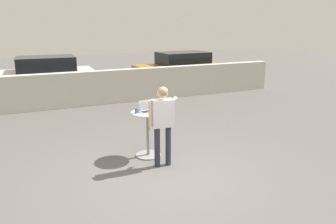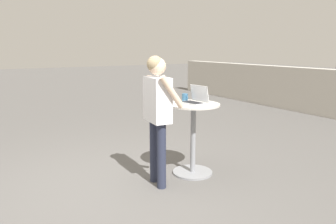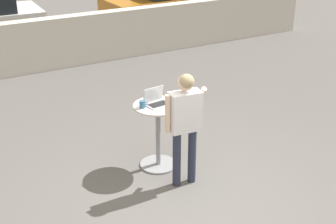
{
  "view_description": "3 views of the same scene",
  "coord_description": "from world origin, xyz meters",
  "px_view_note": "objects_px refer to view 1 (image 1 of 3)",
  "views": [
    {
      "loc": [
        -2.26,
        -4.96,
        2.73
      ],
      "look_at": [
        0.17,
        0.43,
        1.12
      ],
      "focal_mm": 35.0,
      "sensor_mm": 36.0,
      "label": 1
    },
    {
      "loc": [
        3.48,
        -1.32,
        1.69
      ],
      "look_at": [
        0.27,
        0.6,
        0.94
      ],
      "focal_mm": 35.0,
      "sensor_mm": 36.0,
      "label": 2
    },
    {
      "loc": [
        -2.77,
        -4.09,
        3.54
      ],
      "look_at": [
        -0.14,
        0.55,
        1.12
      ],
      "focal_mm": 50.0,
      "sensor_mm": 36.0,
      "label": 3
    }
  ],
  "objects_px": {
    "standing_person": "(163,117)",
    "laptop": "(147,109)",
    "cafe_table": "(148,130)",
    "coffee_mug": "(137,111)",
    "parked_car_near_street": "(43,75)",
    "parked_car_further_down": "(180,68)"
  },
  "relations": [
    {
      "from": "laptop",
      "to": "coffee_mug",
      "type": "bearing_deg",
      "value": -176.44
    },
    {
      "from": "standing_person",
      "to": "laptop",
      "type": "bearing_deg",
      "value": 97.87
    },
    {
      "from": "coffee_mug",
      "to": "standing_person",
      "type": "distance_m",
      "value": 0.68
    },
    {
      "from": "laptop",
      "to": "standing_person",
      "type": "height_order",
      "value": "standing_person"
    },
    {
      "from": "coffee_mug",
      "to": "parked_car_near_street",
      "type": "bearing_deg",
      "value": 99.31
    },
    {
      "from": "coffee_mug",
      "to": "parked_car_further_down",
      "type": "distance_m",
      "value": 8.36
    },
    {
      "from": "laptop",
      "to": "parked_car_near_street",
      "type": "distance_m",
      "value": 7.81
    },
    {
      "from": "cafe_table",
      "to": "coffee_mug",
      "type": "height_order",
      "value": "coffee_mug"
    },
    {
      "from": "coffee_mug",
      "to": "parked_car_near_street",
      "type": "distance_m",
      "value": 7.79
    },
    {
      "from": "coffee_mug",
      "to": "standing_person",
      "type": "bearing_deg",
      "value": -62.89
    },
    {
      "from": "cafe_table",
      "to": "laptop",
      "type": "height_order",
      "value": "laptop"
    },
    {
      "from": "laptop",
      "to": "standing_person",
      "type": "xyz_separation_m",
      "value": [
        0.09,
        -0.62,
        -0.01
      ]
    },
    {
      "from": "parked_car_near_street",
      "to": "cafe_table",
      "type": "bearing_deg",
      "value": -79.06
    },
    {
      "from": "cafe_table",
      "to": "standing_person",
      "type": "xyz_separation_m",
      "value": [
        0.08,
        -0.59,
        0.43
      ]
    },
    {
      "from": "parked_car_near_street",
      "to": "parked_car_further_down",
      "type": "distance_m",
      "value": 5.78
    },
    {
      "from": "cafe_table",
      "to": "parked_car_further_down",
      "type": "height_order",
      "value": "parked_car_further_down"
    },
    {
      "from": "laptop",
      "to": "coffee_mug",
      "type": "relative_size",
      "value": 2.93
    },
    {
      "from": "cafe_table",
      "to": "coffee_mug",
      "type": "distance_m",
      "value": 0.5
    },
    {
      "from": "parked_car_near_street",
      "to": "standing_person",
      "type": "bearing_deg",
      "value": -79.29
    },
    {
      "from": "laptop",
      "to": "standing_person",
      "type": "bearing_deg",
      "value": -82.13
    },
    {
      "from": "laptop",
      "to": "parked_car_further_down",
      "type": "xyz_separation_m",
      "value": [
        4.26,
        7.04,
        -0.25
      ]
    },
    {
      "from": "coffee_mug",
      "to": "standing_person",
      "type": "relative_size",
      "value": 0.07
    }
  ]
}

